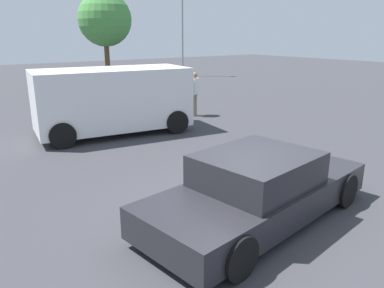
{
  "coord_description": "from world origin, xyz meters",
  "views": [
    {
      "loc": [
        -4.26,
        -4.31,
        3.15
      ],
      "look_at": [
        0.2,
        1.83,
        0.9
      ],
      "focal_mm": 34.77,
      "sensor_mm": 36.0,
      "label": 1
    }
  ],
  "objects_px": {
    "light_post_near": "(182,12)",
    "sedan_foreground": "(258,189)",
    "pedestrian": "(194,90)",
    "van_white": "(113,99)"
  },
  "relations": [
    {
      "from": "light_post_near",
      "to": "sedan_foreground",
      "type": "bearing_deg",
      "value": -121.41
    },
    {
      "from": "sedan_foreground",
      "to": "pedestrian",
      "type": "height_order",
      "value": "pedestrian"
    },
    {
      "from": "van_white",
      "to": "pedestrian",
      "type": "xyz_separation_m",
      "value": [
        3.76,
        0.64,
        -0.11
      ]
    },
    {
      "from": "van_white",
      "to": "pedestrian",
      "type": "bearing_deg",
      "value": -162.36
    },
    {
      "from": "pedestrian",
      "to": "light_post_near",
      "type": "height_order",
      "value": "light_post_near"
    },
    {
      "from": "van_white",
      "to": "light_post_near",
      "type": "relative_size",
      "value": 0.72
    },
    {
      "from": "van_white",
      "to": "light_post_near",
      "type": "bearing_deg",
      "value": -124.03
    },
    {
      "from": "sedan_foreground",
      "to": "light_post_near",
      "type": "bearing_deg",
      "value": 50.68
    },
    {
      "from": "sedan_foreground",
      "to": "light_post_near",
      "type": "distance_m",
      "value": 23.83
    },
    {
      "from": "sedan_foreground",
      "to": "light_post_near",
      "type": "xyz_separation_m",
      "value": [
        12.23,
        20.03,
        4.16
      ]
    }
  ]
}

